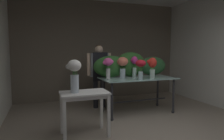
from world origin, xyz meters
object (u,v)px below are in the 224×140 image
object	(u,v)px
florist	(99,69)
vase_fuchsia_anemones	(108,65)
display_table_glass	(138,84)
vase_crimson_ranunculus	(141,66)
vase_coral_roses	(123,65)
side_table_white	(84,98)
vase_scarlet_carnations	(152,66)
vase_white_roses_tall	(74,74)
vase_magenta_stock	(134,65)

from	to	relation	value
florist	vase_fuchsia_anemones	distance (m)	0.69
vase_fuchsia_anemones	display_table_glass	bearing A→B (deg)	-1.67
vase_crimson_ranunculus	vase_coral_roses	bearing A→B (deg)	114.71
side_table_white	vase_scarlet_carnations	world-z (taller)	vase_scarlet_carnations
display_table_glass	vase_coral_roses	size ratio (longest dim) A/B	3.58
florist	vase_fuchsia_anemones	xyz separation A→B (m)	(0.01, -0.67, 0.15)
vase_crimson_ranunculus	vase_white_roses_tall	bearing A→B (deg)	-161.63
vase_scarlet_carnations	vase_crimson_ranunculus	bearing A→B (deg)	-161.35
side_table_white	vase_white_roses_tall	size ratio (longest dim) A/B	1.46
vase_magenta_stock	vase_fuchsia_anemones	size ratio (longest dim) A/B	1.06
side_table_white	vase_coral_roses	xyz separation A→B (m)	(1.10, 0.96, 0.48)
vase_fuchsia_anemones	florist	bearing A→B (deg)	90.87
vase_white_roses_tall	vase_magenta_stock	bearing A→B (deg)	31.15
display_table_glass	side_table_white	xyz separation A→B (m)	(-1.43, -0.83, -0.04)
vase_fuchsia_anemones	vase_white_roses_tall	world-z (taller)	vase_white_roses_tall
display_table_glass	vase_crimson_ranunculus	xyz separation A→B (m)	(-0.11, -0.33, 0.43)
display_table_glass	vase_coral_roses	xyz separation A→B (m)	(-0.32, 0.13, 0.44)
vase_scarlet_carnations	vase_magenta_stock	size ratio (longest dim) A/B	0.96
vase_magenta_stock	vase_coral_roses	world-z (taller)	vase_magenta_stock
side_table_white	vase_scarlet_carnations	bearing A→B (deg)	20.12
vase_crimson_ranunculus	vase_coral_roses	size ratio (longest dim) A/B	0.90
vase_magenta_stock	vase_coral_roses	distance (m)	0.29
side_table_white	vase_fuchsia_anemones	size ratio (longest dim) A/B	1.72
display_table_glass	side_table_white	bearing A→B (deg)	-149.91
florist	display_table_glass	bearing A→B (deg)	-43.61
florist	vase_fuchsia_anemones	bearing A→B (deg)	-89.13
display_table_glass	vase_magenta_stock	size ratio (longest dim) A/B	3.48
florist	vase_scarlet_carnations	world-z (taller)	florist
vase_fuchsia_anemones	vase_coral_roses	distance (m)	0.41
vase_magenta_stock	display_table_glass	bearing A→B (deg)	-73.04
vase_scarlet_carnations	display_table_glass	bearing A→B (deg)	139.66
side_table_white	florist	xyz separation A→B (m)	(0.70, 1.52, 0.33)
vase_crimson_ranunculus	display_table_glass	bearing A→B (deg)	71.69
vase_white_roses_tall	florist	bearing A→B (deg)	60.41
florist	vase_white_roses_tall	size ratio (longest dim) A/B	2.90
display_table_glass	vase_fuchsia_anemones	bearing A→B (deg)	178.33
display_table_glass	vase_white_roses_tall	xyz separation A→B (m)	(-1.59, -0.83, 0.38)
display_table_glass	vase_magenta_stock	distance (m)	0.44
vase_magenta_stock	vase_white_roses_tall	bearing A→B (deg)	-148.85
florist	vase_white_roses_tall	distance (m)	1.75
side_table_white	vase_coral_roses	bearing A→B (deg)	40.90
vase_crimson_ranunculus	florist	bearing A→B (deg)	120.99
vase_coral_roses	vase_crimson_ranunculus	bearing A→B (deg)	-65.29
display_table_glass	vase_crimson_ranunculus	bearing A→B (deg)	-108.31
display_table_glass	vase_scarlet_carnations	world-z (taller)	vase_scarlet_carnations
vase_scarlet_carnations	florist	bearing A→B (deg)	137.20
vase_scarlet_carnations	side_table_white	bearing A→B (deg)	-159.88
vase_magenta_stock	vase_scarlet_carnations	bearing A→B (deg)	-48.93
florist	vase_scarlet_carnations	bearing A→B (deg)	-42.80
florist	vase_scarlet_carnations	distance (m)	1.34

